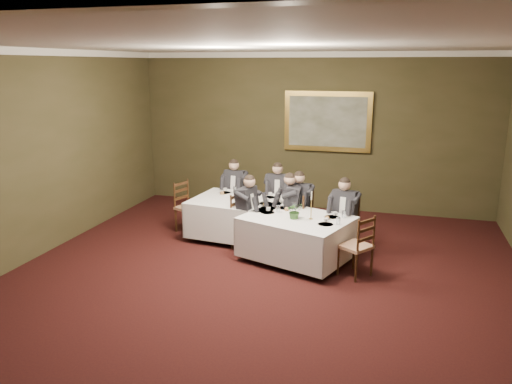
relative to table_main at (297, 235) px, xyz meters
The scene contains 25 objects.
ground 1.81m from the table_main, 101.49° to the right, with size 10.00×10.00×0.00m, color black.
ceiling 3.52m from the table_main, 101.49° to the right, with size 8.00×10.00×0.10m, color silver.
back_wall 3.55m from the table_main, 96.07° to the left, with size 8.00×0.10×3.50m, color #38341C.
crown_molding 3.47m from the table_main, 101.49° to the right, with size 8.00×10.00×0.12m.
table_main is the anchor object (origin of this frame).
table_second 1.52m from the table_main, 147.76° to the left, with size 1.87×1.50×0.67m.
chair_main_backleft 1.00m from the table_main, 98.28° to the left, with size 0.48×0.47×1.00m.
diner_main_backleft 0.98m from the table_main, 98.46° to the left, with size 0.45×0.52×1.35m.
chair_main_backright 1.00m from the table_main, 43.04° to the left, with size 0.52×0.51×1.00m.
diner_main_backright 0.98m from the table_main, 42.66° to the left, with size 0.50×0.56×1.35m.
chair_main_endleft 1.09m from the table_main, 160.62° to the left, with size 0.51×0.53×1.00m.
diner_main_endleft 1.07m from the table_main, 160.56° to the left, with size 0.56×0.50×1.35m.
chair_main_endright 1.09m from the table_main, 19.60° to the right, with size 0.59×0.60×1.00m.
chair_sec_backleft 2.42m from the table_main, 133.45° to the left, with size 0.46×0.44×1.00m.
diner_sec_backleft 2.40m from the table_main, 133.65° to the left, with size 0.43×0.50×1.35m.
chair_sec_backright 1.81m from the table_main, 113.88° to the left, with size 0.49×0.47×1.00m.
diner_sec_backright 1.80m from the table_main, 113.99° to the left, with size 0.46×0.53×1.35m.
chair_sec_endright 0.74m from the table_main, 105.39° to the left, with size 0.46×0.48×1.00m.
diner_sec_endright 0.73m from the table_main, 106.30° to the left, with size 0.51×0.45×1.35m.
chair_sec_endleft 2.56m from the table_main, 158.65° to the left, with size 0.54×0.55×1.00m.
centerpiece 0.47m from the table_main, 108.35° to the right, with size 0.26×0.23×0.29m, color #2D5926.
candlestick 0.55m from the table_main, ahead, with size 0.07×0.07×0.48m.
place_setting_table_main 0.67m from the table_main, 116.81° to the left, with size 0.33×0.31×0.14m.
place_setting_table_second 2.11m from the table_main, 143.02° to the left, with size 0.33×0.31×0.14m.
painting 3.58m from the table_main, 90.00° to the left, with size 1.92×0.09×1.32m.
Camera 1 is at (1.89, -6.10, 3.25)m, focal length 35.00 mm.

